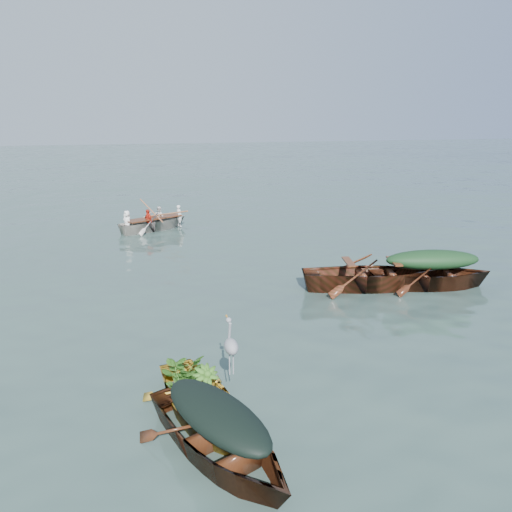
{
  "coord_description": "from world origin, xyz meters",
  "views": [
    {
      "loc": [
        -3.07,
        -11.26,
        4.56
      ],
      "look_at": [
        0.52,
        2.45,
        0.5
      ],
      "focal_mm": 35.0,
      "sensor_mm": 36.0,
      "label": 1
    }
  ],
  "objects": [
    {
      "name": "ground",
      "position": [
        0.0,
        0.0,
        0.0
      ],
      "size": [
        140.0,
        140.0,
        0.0
      ],
      "primitive_type": "plane",
      "color": "#384F48",
      "rests_on": "ground"
    },
    {
      "name": "yellow_dinghy",
      "position": [
        -2.18,
        -4.48,
        0.0
      ],
      "size": [
        2.07,
        3.5,
        0.89
      ],
      "primitive_type": "imported",
      "rotation": [
        0.0,
        0.0,
        0.21
      ],
      "color": "gold",
      "rests_on": "ground"
    },
    {
      "name": "dark_covered_boat",
      "position": [
        -2.09,
        -5.47,
        0.0
      ],
      "size": [
        2.88,
        4.14,
        0.98
      ],
      "primitive_type": "imported",
      "rotation": [
        0.0,
        0.0,
        0.41
      ],
      "color": "#43210F",
      "rests_on": "ground"
    },
    {
      "name": "green_tarp_boat",
      "position": [
        4.75,
        -0.08,
        0.0
      ],
      "size": [
        4.8,
        2.33,
        1.09
      ],
      "primitive_type": "imported",
      "rotation": [
        0.0,
        0.0,
        1.37
      ],
      "color": "#41190F",
      "rests_on": "ground"
    },
    {
      "name": "open_wooden_boat",
      "position": [
        3.12,
        0.25,
        0.0
      ],
      "size": [
        5.29,
        2.6,
        1.23
      ],
      "primitive_type": "imported",
      "rotation": [
        0.0,
        0.0,
        1.36
      ],
      "color": "#5C2517",
      "rests_on": "ground"
    },
    {
      "name": "rowed_boat",
      "position": [
        -2.05,
        8.89,
        0.0
      ],
      "size": [
        4.27,
        2.98,
        0.98
      ],
      "primitive_type": "imported",
      "rotation": [
        0.0,
        0.0,
        2.04
      ],
      "color": "beige",
      "rests_on": "ground"
    },
    {
      "name": "dark_tarp_cover",
      "position": [
        -2.09,
        -5.47,
        0.69
      ],
      "size": [
        1.58,
        2.27,
        0.4
      ],
      "primitive_type": "ellipsoid",
      "rotation": [
        0.0,
        0.0,
        0.41
      ],
      "color": "black",
      "rests_on": "dark_covered_boat"
    },
    {
      "name": "green_tarp_cover",
      "position": [
        4.75,
        -0.08,
        0.8
      ],
      "size": [
        2.64,
        1.28,
        0.52
      ],
      "primitive_type": "ellipsoid",
      "rotation": [
        0.0,
        0.0,
        1.37
      ],
      "color": "#143317",
      "rests_on": "green_tarp_boat"
    },
    {
      "name": "thwart_benches",
      "position": [
        3.12,
        0.25,
        0.63
      ],
      "size": [
        2.68,
        1.46,
        0.04
      ],
      "primitive_type": null,
      "rotation": [
        0.0,
        0.0,
        1.36
      ],
      "color": "#502612",
      "rests_on": "open_wooden_boat"
    },
    {
      "name": "heron",
      "position": [
        -1.65,
        -4.31,
        0.91
      ],
      "size": [
        0.36,
        0.45,
        0.92
      ],
      "primitive_type": null,
      "rotation": [
        0.0,
        0.0,
        0.21
      ],
      "color": "#94969C",
      "rests_on": "yellow_dinghy"
    },
    {
      "name": "dinghy_weeds",
      "position": [
        -2.27,
        -3.93,
        0.75
      ],
      "size": [
        0.87,
        1.03,
        0.6
      ],
      "primitive_type": "imported",
      "rotation": [
        0.0,
        0.0,
        0.21
      ],
      "color": "#31661A",
      "rests_on": "yellow_dinghy"
    },
    {
      "name": "rowers",
      "position": [
        -2.05,
        8.89,
        0.87
      ],
      "size": [
        3.1,
        2.31,
        0.76
      ],
      "primitive_type": "imported",
      "rotation": [
        0.0,
        0.0,
        2.04
      ],
      "color": "silver",
      "rests_on": "rowed_boat"
    },
    {
      "name": "oars",
      "position": [
        -2.05,
        8.89,
        0.52
      ],
      "size": [
        1.7,
        2.59,
        0.06
      ],
      "primitive_type": null,
      "rotation": [
        0.0,
        0.0,
        2.04
      ],
      "color": "#A4613E",
      "rests_on": "rowed_boat"
    }
  ]
}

